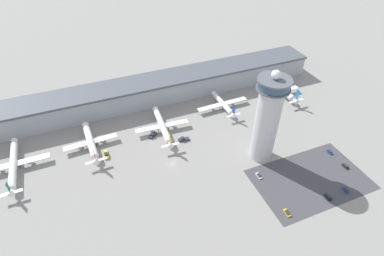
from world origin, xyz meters
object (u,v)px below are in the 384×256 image
at_px(airplane_gate_charlie, 162,126).
at_px(car_white_wagon, 346,190).
at_px(airplane_gate_alpha, 13,165).
at_px(car_blue_compact, 259,176).
at_px(service_truck_baggage, 153,135).
at_px(service_truck_water, 269,97).
at_px(service_truck_catering, 106,155).
at_px(car_yellow_taxi, 346,166).
at_px(airplane_gate_echo, 282,91).
at_px(car_red_hatchback, 330,152).
at_px(airplane_gate_delta, 223,104).
at_px(control_tower, 267,118).
at_px(car_silver_sedan, 328,197).
at_px(car_grey_coupe, 287,213).
at_px(service_truck_fuel, 183,139).
at_px(airplane_gate_bravo, 91,142).

height_order(airplane_gate_charlie, car_white_wagon, airplane_gate_charlie).
relative_size(airplane_gate_alpha, car_blue_compact, 9.89).
bearing_deg(airplane_gate_charlie, service_truck_baggage, -162.47).
height_order(service_truck_baggage, car_white_wagon, service_truck_baggage).
distance_m(service_truck_water, car_white_wagon, 93.02).
relative_size(service_truck_catering, car_yellow_taxi, 1.90).
distance_m(airplane_gate_alpha, airplane_gate_echo, 189.98).
bearing_deg(service_truck_catering, car_red_hatchback, -20.91).
bearing_deg(airplane_gate_delta, control_tower, -90.70).
relative_size(airplane_gate_echo, car_red_hatchback, 8.35).
height_order(airplane_gate_delta, car_blue_compact, airplane_gate_delta).
bearing_deg(car_silver_sedan, car_blue_compact, 134.48).
bearing_deg(car_grey_coupe, airplane_gate_delta, 83.64).
bearing_deg(service_truck_fuel, car_blue_compact, -57.17).
height_order(service_truck_fuel, car_red_hatchback, service_truck_fuel).
distance_m(service_truck_baggage, car_grey_coupe, 95.02).
distance_m(airplane_gate_charlie, airplane_gate_delta, 50.09).
distance_m(car_red_hatchback, car_yellow_taxi, 13.08).
bearing_deg(airplane_gate_charlie, airplane_gate_alpha, -179.14).
relative_size(control_tower, airplane_gate_alpha, 1.27).
bearing_deg(car_blue_compact, service_truck_fuel, 122.83).
relative_size(service_truck_catering, service_truck_baggage, 1.21).
bearing_deg(airplane_gate_bravo, service_truck_catering, -57.13).
xyz_separation_m(airplane_gate_charlie, car_red_hatchback, (89.87, -58.34, -4.04)).
height_order(airplane_gate_alpha, airplane_gate_echo, airplane_gate_echo).
relative_size(airplane_gate_bravo, car_blue_compact, 8.35).
xyz_separation_m(airplane_gate_alpha, car_blue_compact, (128.91, -57.30, -3.94)).
relative_size(control_tower, service_truck_fuel, 7.71).
height_order(service_truck_water, car_grey_coupe, service_truck_water).
height_order(service_truck_water, car_silver_sedan, service_truck_water).
bearing_deg(airplane_gate_echo, car_silver_sedan, -110.60).
distance_m(service_truck_catering, car_yellow_taxi, 143.46).
bearing_deg(service_truck_water, service_truck_baggage, -174.28).
height_order(car_silver_sedan, car_blue_compact, car_silver_sedan).
distance_m(control_tower, car_white_wagon, 57.40).
height_order(airplane_gate_delta, service_truck_catering, airplane_gate_delta).
distance_m(service_truck_catering, car_blue_compact, 92.36).
xyz_separation_m(airplane_gate_echo, car_yellow_taxi, (-9.61, -78.13, -3.97)).
distance_m(service_truck_fuel, service_truck_water, 81.16).
distance_m(airplane_gate_alpha, car_blue_compact, 141.13).
bearing_deg(service_truck_catering, car_yellow_taxi, -25.77).
bearing_deg(service_truck_catering, airplane_gate_echo, 6.48).
bearing_deg(airplane_gate_delta, airplane_gate_alpha, -175.87).
bearing_deg(airplane_gate_delta, service_truck_fuel, -150.58).
distance_m(airplane_gate_echo, car_blue_compact, 89.43).
distance_m(airplane_gate_bravo, service_truck_catering, 13.72).
xyz_separation_m(airplane_gate_charlie, car_blue_compact, (38.76, -58.66, -4.10)).
distance_m(airplane_gate_alpha, service_truck_water, 178.54).
relative_size(airplane_gate_alpha, car_red_hatchback, 11.27).
bearing_deg(airplane_gate_alpha, service_truck_fuel, -7.01).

